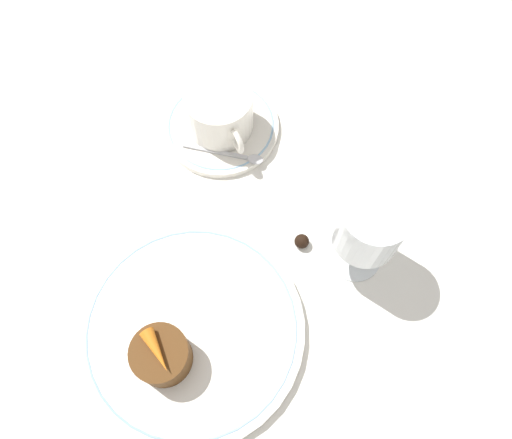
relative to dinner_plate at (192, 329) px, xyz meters
name	(u,v)px	position (x,y,z in m)	size (l,w,h in m)	color
ground_plane	(238,308)	(0.00, 0.06, -0.01)	(3.00, 3.00, 0.00)	white
dinner_plate	(192,329)	(0.00, 0.00, 0.00)	(0.26, 0.26, 0.01)	white
saucer	(221,126)	(-0.24, 0.15, 0.00)	(0.16, 0.16, 0.01)	white
coffee_cup	(220,111)	(-0.24, 0.15, 0.04)	(0.12, 0.09, 0.07)	white
spoon	(232,155)	(-0.19, 0.14, 0.00)	(0.08, 0.09, 0.00)	silver
wine_glass	(369,228)	(0.01, 0.22, 0.08)	(0.08, 0.08, 0.13)	silver
dessert_cake	(162,356)	(0.02, -0.04, 0.03)	(0.06, 0.06, 0.05)	#563314
carrot_garnish	(157,351)	(0.02, -0.04, 0.06)	(0.05, 0.02, 0.02)	orange
chocolate_truffle	(302,241)	(-0.04, 0.17, 0.00)	(0.02, 0.02, 0.02)	black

